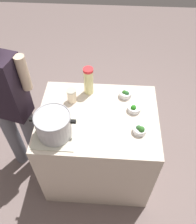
% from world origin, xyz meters
% --- Properties ---
extents(ground_plane, '(8.00, 8.00, 0.00)m').
position_xyz_m(ground_plane, '(0.00, 0.00, 0.00)').
color(ground_plane, slate).
extents(counter_slab, '(1.00, 0.79, 0.91)m').
position_xyz_m(counter_slab, '(0.00, 0.00, 0.46)').
color(counter_slab, beige).
rests_on(counter_slab, ground_plane).
extents(dish_cloth, '(0.33, 0.32, 0.01)m').
position_xyz_m(dish_cloth, '(0.32, 0.20, 0.92)').
color(dish_cloth, beige).
rests_on(dish_cloth, counter_slab).
extents(cooking_pot, '(0.34, 0.27, 0.20)m').
position_xyz_m(cooking_pot, '(0.32, 0.20, 1.02)').
color(cooking_pot, '#B7B7BC').
rests_on(cooking_pot, dish_cloth).
extents(lemonade_pitcher, '(0.09, 0.09, 0.26)m').
position_xyz_m(lemonade_pitcher, '(0.10, -0.28, 1.04)').
color(lemonade_pitcher, beige).
rests_on(lemonade_pitcher, counter_slab).
extents(mason_jar, '(0.08, 0.08, 0.13)m').
position_xyz_m(mason_jar, '(0.24, -0.16, 0.98)').
color(mason_jar, beige).
rests_on(mason_jar, counter_slab).
extents(broccoli_bowl_front, '(0.11, 0.11, 0.08)m').
position_xyz_m(broccoli_bowl_front, '(-0.33, 0.14, 0.94)').
color(broccoli_bowl_front, silver).
rests_on(broccoli_bowl_front, counter_slab).
extents(broccoli_bowl_center, '(0.11, 0.11, 0.07)m').
position_xyz_m(broccoli_bowl_center, '(-0.23, -0.24, 0.94)').
color(broccoli_bowl_center, silver).
rests_on(broccoli_bowl_center, counter_slab).
extents(broccoli_bowl_back, '(0.11, 0.11, 0.07)m').
position_xyz_m(broccoli_bowl_back, '(-0.30, -0.08, 0.94)').
color(broccoli_bowl_back, silver).
rests_on(broccoli_bowl_back, counter_slab).
extents(person_cook, '(0.50, 0.27, 1.62)m').
position_xyz_m(person_cook, '(0.77, -0.08, 0.90)').
color(person_cook, slate).
rests_on(person_cook, ground_plane).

